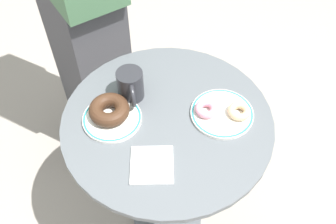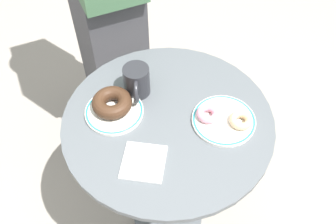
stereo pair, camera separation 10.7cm
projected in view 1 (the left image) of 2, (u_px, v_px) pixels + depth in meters
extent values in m
cube|color=#9E9389|center=(168.00, 219.00, 1.70)|extent=(7.00, 7.00, 0.02)
cylinder|color=#565B60|center=(167.00, 121.00, 1.13)|extent=(0.64, 0.64, 0.02)
cylinder|color=#565B60|center=(167.00, 178.00, 1.40)|extent=(0.06, 0.06, 0.69)
cylinder|color=#565B60|center=(168.00, 217.00, 1.68)|extent=(0.30, 0.30, 0.03)
cylinder|color=white|center=(112.00, 119.00, 1.12)|extent=(0.18, 0.18, 0.01)
torus|color=teal|center=(112.00, 118.00, 1.11)|extent=(0.17, 0.17, 0.01)
cylinder|color=white|center=(222.00, 114.00, 1.13)|extent=(0.19, 0.19, 0.01)
torus|color=teal|center=(222.00, 113.00, 1.13)|extent=(0.19, 0.19, 0.01)
torus|color=#422819|center=(109.00, 110.00, 1.10)|extent=(0.13, 0.13, 0.04)
torus|color=#E0B789|center=(239.00, 111.00, 1.11)|extent=(0.07, 0.07, 0.02)
torus|color=pink|center=(206.00, 109.00, 1.12)|extent=(0.07, 0.07, 0.02)
cube|color=white|center=(152.00, 165.00, 1.02)|extent=(0.12, 0.13, 0.01)
cylinder|color=#28282D|center=(130.00, 85.00, 1.14)|extent=(0.08, 0.08, 0.10)
torus|color=#28282D|center=(132.00, 95.00, 1.11)|extent=(0.03, 0.08, 0.07)
cube|color=#3D3D42|center=(93.00, 70.00, 1.67)|extent=(0.40, 0.43, 0.86)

